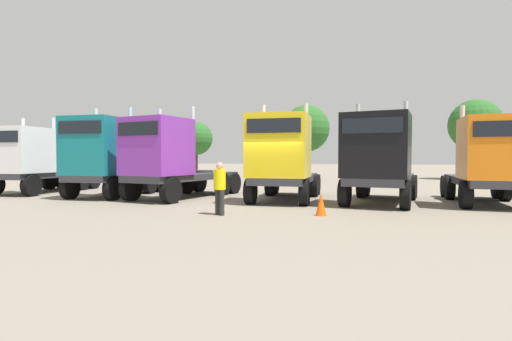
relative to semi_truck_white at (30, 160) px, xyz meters
The scene contains 12 objects.
ground 13.52m from the semi_truck_white, ahead, with size 200.00×200.00×0.00m, color gray.
semi_truck_white is the anchor object (origin of this frame).
semi_truck_teal 4.98m from the semi_truck_white, ahead, with size 2.60×5.72×4.34m.
semi_truck_purple 8.37m from the semi_truck_white, ahead, with size 3.88×6.79×4.20m.
semi_truck_yellow 13.49m from the semi_truck_white, ahead, with size 2.60×6.15×4.25m.
semi_truck_black 17.43m from the semi_truck_white, ahead, with size 3.63×6.45×4.17m.
semi_truck_orange 21.64m from the semi_truck_white, ahead, with size 2.87×5.93×4.02m.
visitor_in_hivis 13.12m from the semi_truck_white, 22.01° to the right, with size 0.56×0.56×1.75m.
traffic_cone_near 16.04m from the semi_truck_white, 15.42° to the right, with size 0.36×0.36×0.75m, color #F2590C.
oak_far_left 18.76m from the semi_truck_white, 85.08° to the left, with size 3.26×3.26×5.41m.
oak_far_centre 21.17m from the semi_truck_white, 53.53° to the left, with size 4.02×4.02×6.42m.
oak_far_right 33.53m from the semi_truck_white, 37.17° to the left, with size 4.37×4.37×6.89m.
Camera 1 is at (3.09, -15.61, 1.90)m, focal length 27.67 mm.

